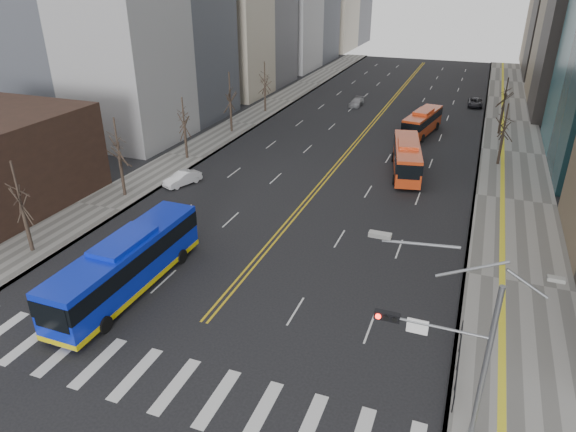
% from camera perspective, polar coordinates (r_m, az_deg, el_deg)
% --- Properties ---
extents(ground, '(220.00, 220.00, 0.00)m').
position_cam_1_polar(ground, '(28.22, -14.53, -17.20)').
color(ground, black).
extents(sidewalk_right, '(7.00, 130.00, 0.15)m').
position_cam_1_polar(sidewalk_right, '(64.15, 23.61, 6.55)').
color(sidewalk_right, '#65635E').
rests_on(sidewalk_right, ground).
extents(sidewalk_left, '(5.00, 130.00, 0.15)m').
position_cam_1_polar(sidewalk_left, '(70.64, -5.17, 10.23)').
color(sidewalk_left, '#65635E').
rests_on(sidewalk_left, ground).
extents(crosswalk, '(26.70, 4.00, 0.01)m').
position_cam_1_polar(crosswalk, '(28.22, -14.53, -17.19)').
color(crosswalk, silver).
rests_on(crosswalk, ground).
extents(centerline, '(0.55, 100.00, 0.01)m').
position_cam_1_polar(centerline, '(74.86, 9.95, 10.78)').
color(centerline, gold).
rests_on(centerline, ground).
extents(signal_mast, '(5.37, 0.37, 9.39)m').
position_cam_1_polar(signal_mast, '(22.96, 17.76, -13.29)').
color(signal_mast, gray).
rests_on(signal_mast, ground).
extents(pedestrian_railing, '(0.06, 6.06, 1.02)m').
position_cam_1_polar(pedestrian_railing, '(28.62, 18.41, -14.92)').
color(pedestrian_railing, black).
rests_on(pedestrian_railing, sidewalk_right).
extents(street_trees, '(35.20, 47.20, 7.60)m').
position_cam_1_polar(street_trees, '(56.51, -1.29, 11.42)').
color(street_trees, '#2F241D').
rests_on(street_trees, ground).
extents(blue_bus, '(3.01, 12.94, 3.74)m').
position_cam_1_polar(blue_bus, '(34.34, -17.47, -5.04)').
color(blue_bus, '#0D23C3').
rests_on(blue_bus, ground).
extents(red_bus_near, '(4.40, 10.75, 3.34)m').
position_cam_1_polar(red_bus_near, '(53.46, 13.07, 6.54)').
color(red_bus_near, '#C23914').
rests_on(red_bus_near, ground).
extents(red_bus_far, '(3.88, 9.96, 3.12)m').
position_cam_1_polar(red_bus_far, '(67.25, 14.72, 10.17)').
color(red_bus_far, '#C23914').
rests_on(red_bus_far, ground).
extents(car_white, '(2.68, 4.09, 1.27)m').
position_cam_1_polar(car_white, '(50.62, -11.66, 4.10)').
color(car_white, white).
rests_on(car_white, ground).
extents(car_dark_mid, '(2.72, 4.28, 1.36)m').
position_cam_1_polar(car_dark_mid, '(74.73, 15.52, 10.75)').
color(car_dark_mid, black).
rests_on(car_dark_mid, ground).
extents(car_silver, '(1.82, 4.11, 1.17)m').
position_cam_1_polar(car_silver, '(80.63, 7.63, 12.43)').
color(car_silver, gray).
rests_on(car_silver, ground).
extents(car_dark_far, '(2.28, 4.54, 1.23)m').
position_cam_1_polar(car_dark_far, '(84.55, 20.07, 11.77)').
color(car_dark_far, black).
rests_on(car_dark_far, ground).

